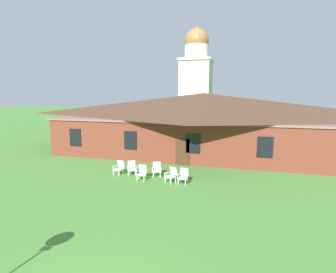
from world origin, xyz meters
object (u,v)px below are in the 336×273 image
Objects in this scene: lawn_chair_middle at (157,169)px; lawn_chair_far_side at (183,176)px; lawn_chair_right_end at (172,175)px; lawn_chair_near_door at (132,168)px; lawn_chair_by_porch at (119,167)px; lawn_chair_left_end at (142,172)px.

lawn_chair_middle and lawn_chair_far_side have the same top height.
lawn_chair_right_end is (1.31, -0.99, 0.00)m from lawn_chair_middle.
lawn_chair_middle is 1.00× the size of lawn_chair_far_side.
lawn_chair_middle is at bearing 154.20° from lawn_chair_far_side.
lawn_chair_middle is 2.30m from lawn_chair_far_side.
lawn_chair_near_door is at bearing -174.63° from lawn_chair_middle.
lawn_chair_by_porch and lawn_chair_middle have the same top height.
lawn_chair_far_side is at bearing -0.01° from lawn_chair_left_end.
lawn_chair_left_end and lawn_chair_far_side have the same top height.
lawn_chair_right_end is at bearing -36.90° from lawn_chair_middle.
lawn_chair_by_porch is 1.00× the size of lawn_chair_near_door.
lawn_chair_middle is at bearing 5.37° from lawn_chair_near_door.
lawn_chair_near_door is at bearing 164.99° from lawn_chair_right_end.
lawn_chair_left_end is at bearing -18.64° from lawn_chair_by_porch.
lawn_chair_left_end is at bearing -123.62° from lawn_chair_middle.
lawn_chair_left_end is 1.00× the size of lawn_chair_far_side.
lawn_chair_middle and lawn_chair_right_end have the same top height.
lawn_chair_near_door is 1.00× the size of lawn_chair_left_end.
lawn_chair_by_porch is 1.00× the size of lawn_chair_middle.
lawn_chair_middle is 1.00× the size of lawn_chair_right_end.
lawn_chair_near_door is (0.83, 0.19, 0.00)m from lawn_chair_by_porch.
lawn_chair_left_end is at bearing 179.99° from lawn_chair_far_side.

